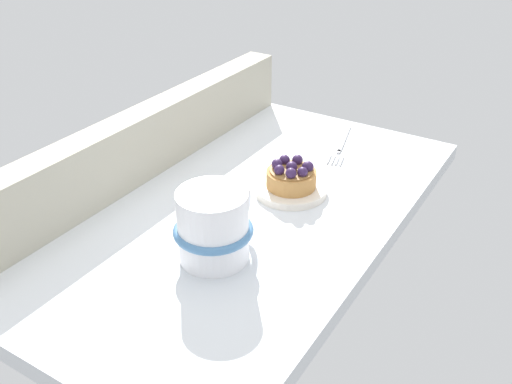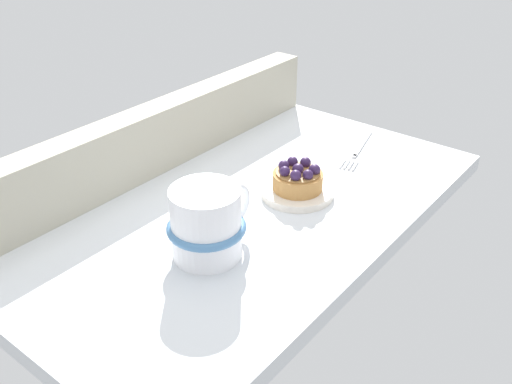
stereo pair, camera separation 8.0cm
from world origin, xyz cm
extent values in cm
cube|color=silver|center=(0.00, 0.00, -1.37)|extent=(76.13, 43.99, 2.75)
cube|color=#B2AD99|center=(0.00, 19.48, 5.35)|extent=(74.61, 5.03, 10.69)
cylinder|color=silver|center=(7.08, -4.39, 0.58)|extent=(11.28, 11.28, 1.17)
cylinder|color=silver|center=(7.08, -4.39, 0.29)|extent=(6.20, 6.20, 0.58)
cylinder|color=#B77F42|center=(7.08, -4.39, 2.46)|extent=(7.73, 7.73, 2.60)
cylinder|color=olive|center=(7.08, -4.39, 3.91)|extent=(6.80, 6.80, 0.30)
sphere|color=#331E47|center=(7.08, -4.39, 4.48)|extent=(1.77, 1.77, 1.77)
sphere|color=#331E47|center=(9.52, -4.09, 4.56)|extent=(1.71, 1.71, 1.71)
sphere|color=#331E47|center=(8.55, -2.33, 4.51)|extent=(1.69, 1.69, 1.69)
sphere|color=#331E47|center=(6.44, -2.17, 4.64)|extent=(1.69, 1.69, 1.69)
sphere|color=#331E47|center=(5.08, -3.37, 4.59)|extent=(1.62, 1.62, 1.62)
sphere|color=#331E47|center=(4.99, -5.42, 4.64)|extent=(1.69, 1.69, 1.69)
sphere|color=#331E47|center=(6.42, -6.61, 4.53)|extent=(1.62, 1.62, 1.62)
sphere|color=#331E47|center=(8.44, -6.47, 4.48)|extent=(1.82, 1.82, 1.82)
cylinder|color=white|center=(-13.00, -4.03, 4.87)|extent=(9.11, 9.11, 9.75)
torus|color=#4C7FB2|center=(-13.00, -4.03, 4.27)|extent=(10.33, 10.33, 1.17)
torus|color=white|center=(-7.49, -4.03, 4.87)|extent=(6.32, 0.86, 6.32)
cube|color=#B7B7BC|center=(29.51, -3.39, 0.30)|extent=(11.28, 3.59, 0.60)
cube|color=#B7B7BC|center=(23.96, -4.85, 0.30)|extent=(1.30, 0.85, 0.60)
cube|color=#B7B7BC|center=(20.30, -4.67, 0.30)|extent=(3.45, 1.12, 0.60)
cube|color=#B7B7BC|center=(20.48, -5.38, 0.30)|extent=(3.45, 1.12, 0.60)
cube|color=#B7B7BC|center=(20.67, -6.09, 0.30)|extent=(3.45, 1.12, 0.60)
cube|color=#B7B7BC|center=(20.85, -6.80, 0.30)|extent=(3.45, 1.12, 0.60)
camera|label=1|loc=(-61.63, -40.59, 45.21)|focal=40.23mm
camera|label=2|loc=(-57.04, -47.12, 45.21)|focal=40.23mm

